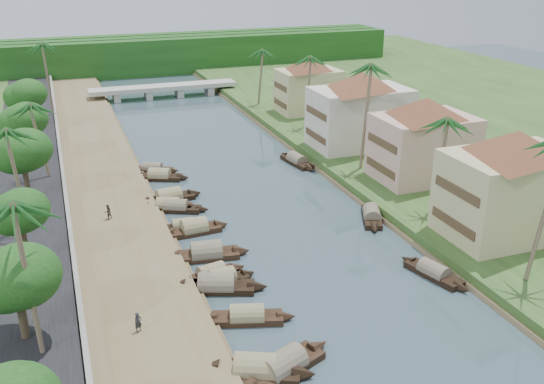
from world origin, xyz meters
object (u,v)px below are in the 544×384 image
object	(u,v)px
sampan_0	(283,367)
sampan_1	(256,370)
building_near	(511,183)
bridge	(164,89)
person_near	(138,322)

from	to	relation	value
sampan_0	sampan_1	bearing A→B (deg)	148.49
sampan_0	building_near	bearing A→B (deg)	-1.21
bridge	sampan_1	bearing A→B (deg)	-96.56
bridge	person_near	bearing A→B (deg)	-101.92
bridge	person_near	world-z (taller)	bridge
sampan_1	person_near	size ratio (longest dim) A/B	5.40
sampan_0	person_near	bearing A→B (deg)	118.21
bridge	sampan_1	distance (m)	84.90
sampan_1	bridge	bearing A→B (deg)	107.88
sampan_0	sampan_1	world-z (taller)	sampan_1
building_near	person_near	xyz separation A→B (m)	(-35.39, -3.70, -4.81)
building_near	bridge	bearing A→B (deg)	104.39
building_near	sampan_1	distance (m)	31.07
bridge	building_near	distance (m)	76.54
bridge	sampan_0	bearing A→B (deg)	-95.30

